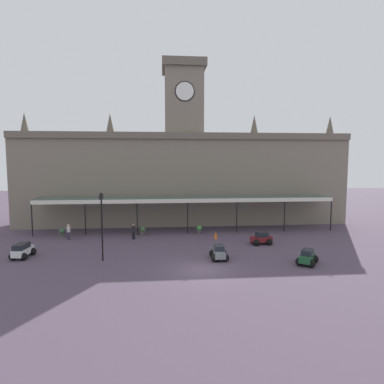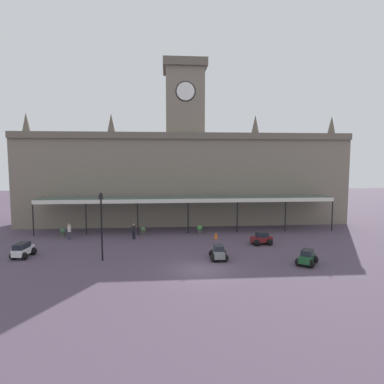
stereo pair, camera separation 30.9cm
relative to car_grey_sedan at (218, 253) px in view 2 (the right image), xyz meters
name	(u,v)px [view 2 (the right image)]	position (x,y,z in m)	size (l,w,h in m)	color
ground_plane	(199,270)	(-1.86, -2.62, -0.50)	(140.00, 140.00, 0.00)	#4D3F50
station_building	(185,173)	(-1.86, 16.79, 6.08)	(42.02, 6.54, 20.80)	slate
entrance_canopy	(187,198)	(-1.86, 11.30, 3.37)	(34.16, 3.26, 4.03)	#38564C
car_grey_sedan	(218,253)	(0.00, 0.00, 0.00)	(1.57, 2.08, 1.19)	slate
car_maroon_sedan	(262,239)	(5.02, 4.47, 0.00)	(2.12, 1.64, 1.19)	maroon
car_green_sedan	(307,258)	(6.80, -1.94, 0.00)	(2.15, 2.25, 1.19)	#1E512D
car_white_estate	(23,251)	(-16.59, 1.92, 0.06)	(1.68, 2.32, 1.27)	silver
pedestrian_beside_cars	(69,231)	(-14.49, 8.11, 0.41)	(0.37, 0.34, 1.67)	#3F384C
pedestrian_crossing_forecourt	(134,231)	(-7.75, 7.68, 0.41)	(0.35, 0.34, 1.67)	black
victorian_lamppost	(101,219)	(-9.62, 0.42, 2.97)	(0.30, 0.30, 5.67)	black
traffic_cone	(216,235)	(0.93, 7.29, -0.13)	(0.40, 0.40, 0.75)	orange
planter_by_canopy	(63,232)	(-15.57, 9.38, -0.01)	(0.60, 0.60, 0.96)	#47423D
planter_near_kerb	(143,231)	(-6.91, 9.46, -0.01)	(0.60, 0.60, 0.96)	#47423D
planter_forecourt_centre	(200,229)	(-0.56, 9.77, -0.01)	(0.60, 0.60, 0.96)	#47423D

